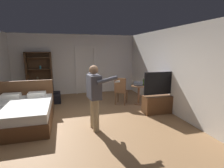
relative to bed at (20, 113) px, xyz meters
name	(u,v)px	position (x,y,z in m)	size (l,w,h in m)	color
ground_plane	(88,123)	(1.74, -0.45, -0.30)	(7.47, 7.47, 0.00)	olive
wall_back	(76,65)	(1.74, 3.01, 1.01)	(5.54, 0.12, 2.62)	silver
wall_right	(177,72)	(4.45, -0.45, 1.01)	(0.12, 7.03, 2.62)	silver
doorway_frame	(86,67)	(2.15, 2.93, 0.92)	(0.93, 0.08, 2.13)	white
bed	(20,113)	(0.00, 0.00, 0.00)	(1.62, 2.06, 1.02)	brown
bookshelf	(39,73)	(0.20, 2.79, 0.71)	(1.02, 0.32, 1.88)	#4C331E
tv_flatscreen	(161,101)	(4.09, -0.26, 0.08)	(1.21, 0.40, 1.31)	brown
side_table	(139,92)	(3.78, 0.74, 0.16)	(0.57, 0.57, 0.70)	brown
laptop	(138,84)	(3.73, 0.70, 0.45)	(0.42, 0.43, 0.16)	black
bottle_on_table	(144,83)	(3.92, 0.66, 0.50)	(0.06, 0.06, 0.25)	#2B4315
wooden_chair	(121,90)	(3.13, 0.87, 0.24)	(0.58, 0.58, 0.99)	brown
person_blue_shirt	(95,93)	(1.88, -0.88, 0.63)	(0.73, 0.64, 1.61)	tan
suitcase_dark	(54,99)	(0.79, 1.68, -0.15)	(0.47, 0.39, 0.30)	black
suitcase_small	(53,96)	(0.70, 2.25, -0.15)	(0.52, 0.35, 0.30)	black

